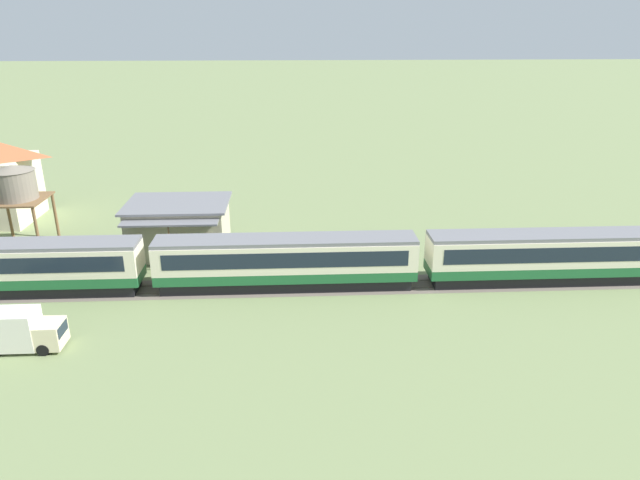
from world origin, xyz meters
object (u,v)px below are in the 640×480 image
water_tower (15,185)px  delivery_truck_cream (18,330)px  station_building (179,227)px  passenger_train (290,260)px

water_tower → delivery_truck_cream: bearing=-68.1°
delivery_truck_cream → water_tower: bearing=111.9°
water_tower → delivery_truck_cream: size_ratio=1.50×
station_building → delivery_truck_cream: (-7.50, -16.62, -1.06)m
passenger_train → delivery_truck_cream: bearing=-154.3°
station_building → water_tower: size_ratio=1.17×
water_tower → delivery_truck_cream: water_tower is taller
station_building → water_tower: bearing=171.9°
passenger_train → delivery_truck_cream: passenger_train is taller
passenger_train → water_tower: bearing=157.7°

